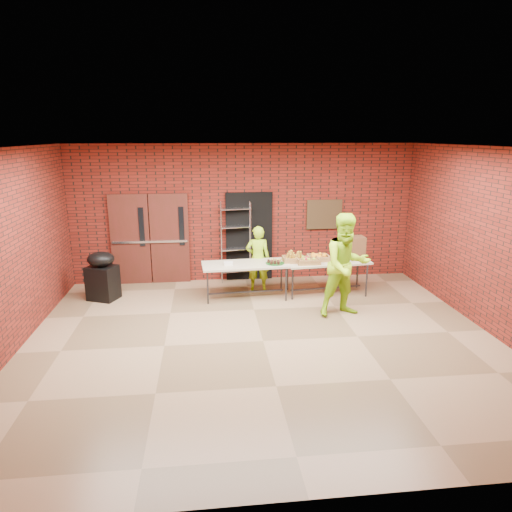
{
  "coord_description": "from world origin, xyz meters",
  "views": [
    {
      "loc": [
        -0.91,
        -7.04,
        3.39
      ],
      "look_at": [
        0.03,
        1.4,
        1.12
      ],
      "focal_mm": 32.0,
      "sensor_mm": 36.0,
      "label": 1
    }
  ],
  "objects_px": {
    "table_right": "(327,263)",
    "coffee_dispenser": "(355,248)",
    "wire_rack": "(236,242)",
    "volunteer_woman": "(258,258)",
    "covered_grill": "(102,276)",
    "volunteer_man": "(346,265)",
    "table_left": "(246,266)"
  },
  "relations": [
    {
      "from": "wire_rack",
      "to": "volunteer_woman",
      "type": "xyz_separation_m",
      "value": [
        0.44,
        -0.68,
        -0.22
      ]
    },
    {
      "from": "coffee_dispenser",
      "to": "volunteer_woman",
      "type": "height_order",
      "value": "volunteer_woman"
    },
    {
      "from": "table_right",
      "to": "coffee_dispenser",
      "type": "height_order",
      "value": "coffee_dispenser"
    },
    {
      "from": "table_left",
      "to": "volunteer_man",
      "type": "height_order",
      "value": "volunteer_man"
    },
    {
      "from": "table_left",
      "to": "covered_grill",
      "type": "xyz_separation_m",
      "value": [
        -3.01,
        0.24,
        -0.17
      ]
    },
    {
      "from": "table_left",
      "to": "table_right",
      "type": "xyz_separation_m",
      "value": [
        1.77,
        0.07,
        -0.01
      ]
    },
    {
      "from": "volunteer_woman",
      "to": "volunteer_man",
      "type": "relative_size",
      "value": 0.74
    },
    {
      "from": "table_right",
      "to": "volunteer_man",
      "type": "bearing_deg",
      "value": -94.03
    },
    {
      "from": "wire_rack",
      "to": "table_right",
      "type": "height_order",
      "value": "wire_rack"
    },
    {
      "from": "wire_rack",
      "to": "coffee_dispenser",
      "type": "bearing_deg",
      "value": -29.23
    },
    {
      "from": "table_right",
      "to": "covered_grill",
      "type": "height_order",
      "value": "covered_grill"
    },
    {
      "from": "coffee_dispenser",
      "to": "covered_grill",
      "type": "xyz_separation_m",
      "value": [
        -5.43,
        0.07,
        -0.48
      ]
    },
    {
      "from": "volunteer_man",
      "to": "covered_grill",
      "type": "bearing_deg",
      "value": 153.14
    },
    {
      "from": "wire_rack",
      "to": "volunteer_woman",
      "type": "relative_size",
      "value": 1.3
    },
    {
      "from": "table_left",
      "to": "covered_grill",
      "type": "height_order",
      "value": "covered_grill"
    },
    {
      "from": "volunteer_man",
      "to": "table_right",
      "type": "bearing_deg",
      "value": 80.96
    },
    {
      "from": "table_right",
      "to": "volunteer_woman",
      "type": "distance_m",
      "value": 1.52
    },
    {
      "from": "volunteer_woman",
      "to": "covered_grill",
      "type": "bearing_deg",
      "value": 9.92
    },
    {
      "from": "table_right",
      "to": "volunteer_man",
      "type": "xyz_separation_m",
      "value": [
        0.03,
        -1.23,
        0.31
      ]
    },
    {
      "from": "coffee_dispenser",
      "to": "volunteer_man",
      "type": "relative_size",
      "value": 0.25
    },
    {
      "from": "wire_rack",
      "to": "table_right",
      "type": "distance_m",
      "value": 2.2
    },
    {
      "from": "covered_grill",
      "to": "volunteer_woman",
      "type": "bearing_deg",
      "value": 27.06
    },
    {
      "from": "coffee_dispenser",
      "to": "wire_rack",
      "type": "bearing_deg",
      "value": 158.9
    },
    {
      "from": "coffee_dispenser",
      "to": "volunteer_man",
      "type": "distance_m",
      "value": 1.46
    },
    {
      "from": "table_left",
      "to": "volunteer_man",
      "type": "relative_size",
      "value": 0.95
    },
    {
      "from": "coffee_dispenser",
      "to": "volunteer_man",
      "type": "bearing_deg",
      "value": -114.79
    },
    {
      "from": "wire_rack",
      "to": "volunteer_woman",
      "type": "bearing_deg",
      "value": -65.51
    },
    {
      "from": "table_right",
      "to": "volunteer_woman",
      "type": "bearing_deg",
      "value": 159.37
    },
    {
      "from": "covered_grill",
      "to": "table_left",
      "type": "bearing_deg",
      "value": 18.71
    },
    {
      "from": "volunteer_man",
      "to": "wire_rack",
      "type": "bearing_deg",
      "value": 119.32
    },
    {
      "from": "wire_rack",
      "to": "table_left",
      "type": "distance_m",
      "value": 1.18
    },
    {
      "from": "wire_rack",
      "to": "coffee_dispenser",
      "type": "xyz_separation_m",
      "value": [
        2.55,
        -0.98,
        0.05
      ]
    }
  ]
}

